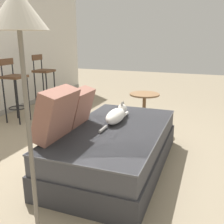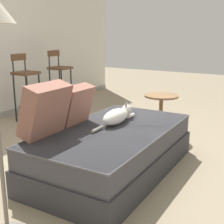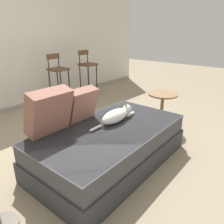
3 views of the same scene
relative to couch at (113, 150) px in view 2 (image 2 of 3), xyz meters
name	(u,v)px [view 2 (image 2 of 3)]	position (x,y,z in m)	size (l,w,h in m)	color
ground_plane	(81,163)	(0.00, 0.40, -0.23)	(16.00, 16.00, 0.00)	gray
couch	(113,150)	(0.00, 0.00, 0.00)	(1.81, 1.01, 0.45)	#353539
throw_pillow_corner	(45,110)	(-0.50, 0.39, 0.46)	(0.46, 0.29, 0.49)	#936051
throw_pillow_middle	(76,105)	(-0.05, 0.40, 0.42)	(0.38, 0.24, 0.40)	#936051
cat	(117,116)	(0.19, 0.06, 0.30)	(0.74, 0.18, 0.19)	white
bar_stool_near_window	(26,82)	(0.90, 2.08, 0.38)	(0.32, 0.32, 1.03)	black
bar_stool_by_doorway	(60,76)	(1.69, 2.08, 0.38)	(0.32, 0.32, 1.05)	black
side_table	(161,110)	(1.25, 0.01, 0.14)	(0.44, 0.44, 0.56)	olive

